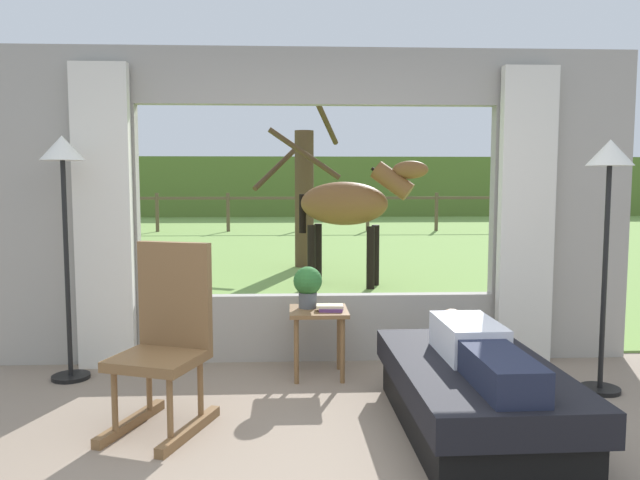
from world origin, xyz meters
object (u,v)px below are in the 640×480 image
(side_table, at_px, (319,321))
(book_stack, at_px, (331,308))
(recliner_sofa, at_px, (474,395))
(floor_lamp_left, at_px, (64,184))
(potted_plant, at_px, (308,284))
(reclining_person, at_px, (478,348))
(horse, at_px, (350,205))
(rocking_chair, at_px, (167,338))
(pasture_tree, at_px, (304,193))
(floor_lamp_right, at_px, (609,189))

(side_table, relative_size, book_stack, 2.46)
(recliner_sofa, relative_size, side_table, 3.30)
(floor_lamp_left, bearing_deg, book_stack, -2.37)
(potted_plant, distance_m, floor_lamp_left, 1.95)
(reclining_person, distance_m, floor_lamp_left, 3.14)
(side_table, bearing_deg, potted_plant, 143.13)
(reclining_person, bearing_deg, floor_lamp_left, 155.82)
(book_stack, bearing_deg, horse, 82.66)
(recliner_sofa, height_order, horse, horse)
(book_stack, distance_m, floor_lamp_left, 2.17)
(side_table, distance_m, potted_plant, 0.29)
(reclining_person, relative_size, rocking_chair, 1.28)
(side_table, bearing_deg, reclining_person, -52.49)
(recliner_sofa, distance_m, potted_plant, 1.58)
(rocking_chair, height_order, potted_plant, rocking_chair)
(book_stack, xyz_separation_m, pasture_tree, (-0.07, 6.00, 0.73))
(horse, relative_size, pasture_tree, 0.67)
(floor_lamp_left, bearing_deg, floor_lamp_right, -6.90)
(floor_lamp_left, distance_m, horse, 4.67)
(rocking_chair, distance_m, floor_lamp_right, 3.12)
(rocking_chair, xyz_separation_m, floor_lamp_right, (2.95, 0.48, 0.89))
(potted_plant, distance_m, horse, 3.99)
(recliner_sofa, distance_m, floor_lamp_left, 3.23)
(recliner_sofa, distance_m, side_table, 1.42)
(book_stack, bearing_deg, floor_lamp_right, -11.49)
(horse, bearing_deg, pasture_tree, -143.93)
(reclining_person, bearing_deg, side_table, 126.34)
(book_stack, height_order, floor_lamp_left, floor_lamp_left)
(potted_plant, distance_m, pasture_tree, 5.91)
(floor_lamp_right, height_order, horse, floor_lamp_right)
(book_stack, relative_size, pasture_tree, 0.08)
(potted_plant, bearing_deg, side_table, -36.87)
(rocking_chair, xyz_separation_m, horse, (1.57, 4.89, 0.61))
(recliner_sofa, height_order, floor_lamp_left, floor_lamp_left)
(reclining_person, xyz_separation_m, potted_plant, (-0.96, 1.21, 0.18))
(reclining_person, distance_m, horse, 5.16)
(floor_lamp_left, height_order, horse, floor_lamp_left)
(recliner_sofa, bearing_deg, potted_plant, 128.54)
(rocking_chair, bearing_deg, reclining_person, 12.74)
(floor_lamp_right, height_order, pasture_tree, pasture_tree)
(book_stack, bearing_deg, recliner_sofa, -52.68)
(recliner_sofa, bearing_deg, pasture_tree, 95.82)
(rocking_chair, height_order, book_stack, rocking_chair)
(potted_plant, height_order, pasture_tree, pasture_tree)
(rocking_chair, distance_m, side_table, 1.34)
(recliner_sofa, relative_size, reclining_person, 1.20)
(pasture_tree, bearing_deg, floor_lamp_left, -107.75)
(floor_lamp_left, xyz_separation_m, pasture_tree, (1.89, 5.91, -0.20))
(potted_plant, relative_size, pasture_tree, 0.12)
(side_table, height_order, potted_plant, potted_plant)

